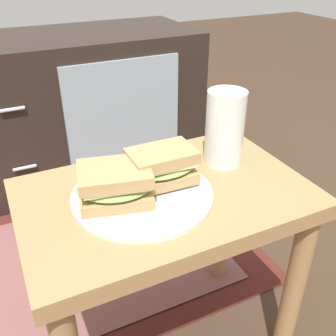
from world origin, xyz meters
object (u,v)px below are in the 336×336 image
object	(u,v)px
plate	(141,193)
beer_glass	(225,130)
sandwich_back	(163,166)
tv_cabinet	(79,107)
sandwich_front	(116,186)

from	to	relation	value
plate	beer_glass	xyz separation A→B (m)	(0.21, 0.05, 0.07)
sandwich_back	beer_glass	world-z (taller)	beer_glass
tv_cabinet	beer_glass	bearing A→B (deg)	-83.05
tv_cabinet	beer_glass	distance (m)	0.94
tv_cabinet	sandwich_back	size ratio (longest dim) A/B	6.92
sandwich_back	beer_glass	xyz separation A→B (m)	(0.16, 0.04, 0.03)
sandwich_back	tv_cabinet	bearing A→B (deg)	86.94
beer_glass	sandwich_back	bearing A→B (deg)	-167.43
sandwich_front	sandwich_back	distance (m)	0.10
sandwich_front	sandwich_back	xyz separation A→B (m)	(0.10, 0.02, 0.01)
plate	sandwich_front	xyz separation A→B (m)	(-0.05, -0.01, 0.04)
tv_cabinet	beer_glass	size ratio (longest dim) A/B	5.95
plate	sandwich_back	world-z (taller)	sandwich_back
tv_cabinet	plate	size ratio (longest dim) A/B	3.58
plate	sandwich_front	distance (m)	0.06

